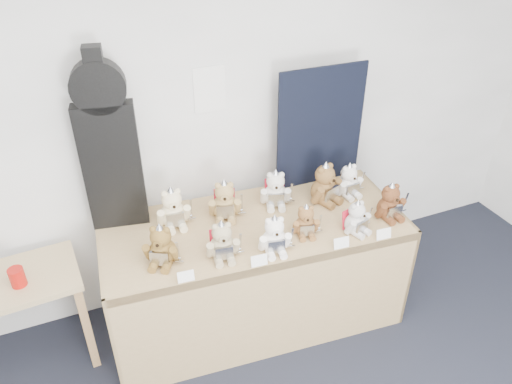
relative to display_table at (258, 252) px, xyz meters
name	(u,v)px	position (x,y,z in m)	size (l,w,h in m)	color
room_shell	(210,90)	(-0.09, 0.57, 0.92)	(6.00, 6.00, 6.00)	white
display_table	(258,252)	(0.00, 0.00, 0.00)	(2.03, 0.98, 0.82)	#9C7E4F
side_table	(7,298)	(-1.53, 0.25, -0.05)	(0.89, 0.53, 0.72)	tan
guitar_case	(109,145)	(-0.77, 0.44, 0.73)	(0.36, 0.16, 1.15)	black
navy_board	(321,127)	(0.63, 0.40, 0.60)	(0.65, 0.02, 0.86)	black
red_cup	(17,277)	(-1.42, 0.19, 0.13)	(0.09, 0.09, 0.12)	#B5120C
teddy_front_far_left	(161,247)	(-0.63, -0.06, 0.29)	(0.23, 0.23, 0.29)	brown
teddy_front_left	(222,242)	(-0.29, -0.15, 0.28)	(0.23, 0.20, 0.28)	tan
teddy_front_centre	(274,236)	(0.01, -0.21, 0.28)	(0.22, 0.20, 0.27)	white
teddy_front_right	(306,222)	(0.26, -0.14, 0.27)	(0.19, 0.18, 0.23)	brown
teddy_front_far_right	(357,219)	(0.56, -0.24, 0.27)	(0.21, 0.19, 0.25)	silver
teddy_front_end	(390,203)	(0.85, -0.18, 0.28)	(0.23, 0.18, 0.28)	brown
teddy_back_left	(173,209)	(-0.47, 0.27, 0.29)	(0.24, 0.20, 0.30)	#F6E4B4
teddy_back_centre_left	(225,201)	(-0.14, 0.24, 0.29)	(0.24, 0.23, 0.30)	tan
teddy_back_centre_right	(275,190)	(0.22, 0.23, 0.29)	(0.23, 0.22, 0.29)	silver
teddy_back_right	(325,185)	(0.55, 0.14, 0.30)	(0.27, 0.25, 0.32)	brown
teddy_back_end	(349,182)	(0.74, 0.15, 0.28)	(0.22, 0.18, 0.27)	white
entry_card_a	(186,276)	(-0.55, -0.27, 0.21)	(0.09, 0.00, 0.07)	white
entry_card_b	(259,261)	(-0.12, -0.30, 0.21)	(0.10, 0.00, 0.07)	white
entry_card_c	(341,243)	(0.40, -0.35, 0.21)	(0.10, 0.00, 0.07)	white
entry_card_d	(384,234)	(0.68, -0.37, 0.21)	(0.10, 0.00, 0.07)	white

